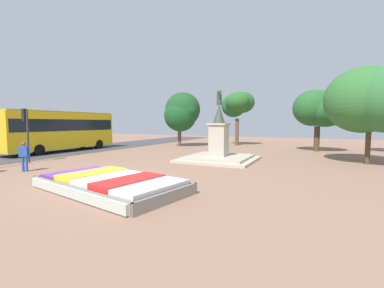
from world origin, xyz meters
name	(u,v)px	position (x,y,z in m)	size (l,w,h in m)	color
ground_plane	(103,179)	(0.00, 0.00, 0.00)	(79.11, 79.11, 0.00)	#8C6651
flower_planter	(110,183)	(1.80, -1.41, 0.26)	(6.60, 4.18, 0.58)	#38281C
statue_monument	(219,149)	(2.87, 7.94, 0.81)	(4.95, 4.95, 4.85)	#B1A793
traffic_light_mid_block	(26,125)	(-8.10, 1.51, 2.47)	(0.41, 0.30, 3.52)	#2D2D33
city_bus	(60,129)	(-12.12, 6.98, 2.07)	(2.69, 10.41, 3.62)	gold
pedestrian_near_planter	(24,154)	(-5.07, -0.51, 0.92)	(0.48, 0.40, 1.61)	#264CA5
park_tree_far_left	(319,109)	(9.11, 17.45, 3.87)	(4.69, 3.61, 5.62)	#4C3823
park_tree_behind_statue	(238,104)	(0.52, 20.66, 4.84)	(3.97, 3.49, 6.22)	brown
park_tree_far_right	(182,112)	(-4.66, 16.60, 3.82)	(3.95, 3.91, 6.03)	brown
park_tree_mid_canopy	(372,100)	(11.96, 10.45, 4.01)	(5.31, 5.17, 6.15)	#4C3823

